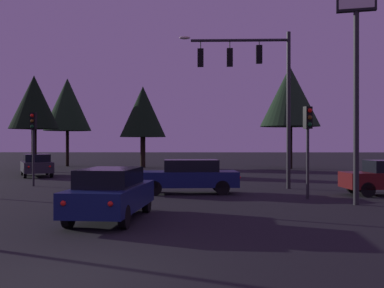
# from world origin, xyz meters

# --- Properties ---
(ground_plane) EXTENTS (168.00, 168.00, 0.00)m
(ground_plane) POSITION_xyz_m (0.00, 24.50, 0.00)
(ground_plane) COLOR black
(ground_plane) RESTS_ON ground
(traffic_signal_mast_arm) EXTENTS (5.54, 0.41, 7.79)m
(traffic_signal_mast_arm) POSITION_xyz_m (4.96, 15.55, 5.50)
(traffic_signal_mast_arm) COLOR #232326
(traffic_signal_mast_arm) RESTS_ON ground
(traffic_light_corner_left) EXTENTS (0.37, 0.39, 3.75)m
(traffic_light_corner_left) POSITION_xyz_m (6.53, 11.28, 2.67)
(traffic_light_corner_left) COLOR #232326
(traffic_light_corner_left) RESTS_ON ground
(traffic_light_corner_right) EXTENTS (0.32, 0.36, 3.87)m
(traffic_light_corner_right) POSITION_xyz_m (-6.60, 16.65, 2.76)
(traffic_light_corner_right) COLOR #232326
(traffic_light_corner_right) RESTS_ON ground
(car_nearside_lane) EXTENTS (2.10, 4.69, 1.52)m
(car_nearside_lane) POSITION_xyz_m (-0.48, 6.04, 0.80)
(car_nearside_lane) COLOR #0F1947
(car_nearside_lane) RESTS_ON ground
(car_crossing_left) EXTENTS (4.62, 2.03, 1.52)m
(car_crossing_left) POSITION_xyz_m (1.64, 13.21, 0.80)
(car_crossing_left) COLOR #0F1947
(car_crossing_left) RESTS_ON ground
(car_far_lane) EXTENTS (3.49, 4.80, 1.52)m
(car_far_lane) POSITION_xyz_m (-8.95, 23.84, 0.80)
(car_far_lane) COLOR #232328
(car_far_lane) RESTS_ON ground
(store_sign_illuminated) EXTENTS (1.42, 0.58, 8.08)m
(store_sign_illuminated) POSITION_xyz_m (7.87, 9.45, 5.83)
(store_sign_illuminated) COLOR #232326
(store_sign_illuminated) RESTS_ON ground
(tree_behind_sign) EXTENTS (4.27, 4.27, 7.57)m
(tree_behind_sign) POSITION_xyz_m (-3.13, 35.64, 5.18)
(tree_behind_sign) COLOR black
(tree_behind_sign) RESTS_ON ground
(tree_left_far) EXTENTS (5.30, 5.30, 9.10)m
(tree_left_far) POSITION_xyz_m (10.17, 33.82, 6.40)
(tree_left_far) COLOR black
(tree_left_far) RESTS_ON ground
(tree_center_horizon) EXTENTS (3.92, 3.92, 7.66)m
(tree_center_horizon) POSITION_xyz_m (-11.05, 29.26, 5.50)
(tree_center_horizon) COLOR black
(tree_center_horizon) RESTS_ON ground
(tree_right_cluster) EXTENTS (4.60, 4.60, 8.63)m
(tree_right_cluster) POSITION_xyz_m (-10.81, 37.79, 6.04)
(tree_right_cluster) COLOR black
(tree_right_cluster) RESTS_ON ground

